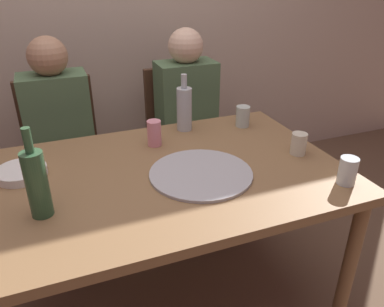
{
  "coord_description": "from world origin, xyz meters",
  "views": [
    {
      "loc": [
        -0.37,
        -1.31,
        1.5
      ],
      "look_at": [
        0.15,
        0.02,
        0.78
      ],
      "focal_mm": 35.3,
      "sensor_mm": 36.0,
      "label": 1
    }
  ],
  "objects_px": {
    "wine_bottle": "(37,183)",
    "plate_stack": "(21,172)",
    "soda_can": "(154,133)",
    "pizza_tray": "(201,173)",
    "dining_table": "(161,187)",
    "wine_glass": "(348,171)",
    "beer_bottle": "(184,108)",
    "tumbler_near": "(243,116)",
    "guest_in_beanie": "(191,118)",
    "chair_left": "(63,146)",
    "tumbler_far": "(299,144)",
    "guest_in_sweater": "(61,136)",
    "chair_right": "(183,128)"
  },
  "relations": [
    {
      "from": "wine_bottle",
      "to": "plate_stack",
      "type": "xyz_separation_m",
      "value": [
        -0.07,
        0.31,
        -0.11
      ]
    },
    {
      "from": "soda_can",
      "to": "pizza_tray",
      "type": "bearing_deg",
      "value": -74.32
    },
    {
      "from": "wine_bottle",
      "to": "plate_stack",
      "type": "relative_size",
      "value": 1.61
    },
    {
      "from": "dining_table",
      "to": "wine_glass",
      "type": "distance_m",
      "value": 0.75
    },
    {
      "from": "wine_glass",
      "to": "beer_bottle",
      "type": "bearing_deg",
      "value": 118.68
    },
    {
      "from": "tumbler_near",
      "to": "guest_in_beanie",
      "type": "height_order",
      "value": "guest_in_beanie"
    },
    {
      "from": "wine_glass",
      "to": "guest_in_beanie",
      "type": "distance_m",
      "value": 1.11
    },
    {
      "from": "pizza_tray",
      "to": "soda_can",
      "type": "height_order",
      "value": "soda_can"
    },
    {
      "from": "pizza_tray",
      "to": "beer_bottle",
      "type": "bearing_deg",
      "value": 77.82
    },
    {
      "from": "pizza_tray",
      "to": "tumbler_near",
      "type": "height_order",
      "value": "tumbler_near"
    },
    {
      "from": "wine_bottle",
      "to": "soda_can",
      "type": "distance_m",
      "value": 0.65
    },
    {
      "from": "dining_table",
      "to": "chair_left",
      "type": "bearing_deg",
      "value": 111.95
    },
    {
      "from": "pizza_tray",
      "to": "tumbler_far",
      "type": "height_order",
      "value": "tumbler_far"
    },
    {
      "from": "tumbler_far",
      "to": "guest_in_beanie",
      "type": "height_order",
      "value": "guest_in_beanie"
    },
    {
      "from": "pizza_tray",
      "to": "wine_glass",
      "type": "distance_m",
      "value": 0.57
    },
    {
      "from": "guest_in_sweater",
      "to": "tumbler_near",
      "type": "bearing_deg",
      "value": 155.68
    },
    {
      "from": "wine_bottle",
      "to": "tumbler_far",
      "type": "relative_size",
      "value": 3.25
    },
    {
      "from": "pizza_tray",
      "to": "beer_bottle",
      "type": "xyz_separation_m",
      "value": [
        0.1,
        0.47,
        0.11
      ]
    },
    {
      "from": "tumbler_far",
      "to": "soda_can",
      "type": "distance_m",
      "value": 0.66
    },
    {
      "from": "dining_table",
      "to": "tumbler_far",
      "type": "height_order",
      "value": "tumbler_far"
    },
    {
      "from": "pizza_tray",
      "to": "tumbler_near",
      "type": "bearing_deg",
      "value": 44.78
    },
    {
      "from": "dining_table",
      "to": "guest_in_beanie",
      "type": "distance_m",
      "value": 0.84
    },
    {
      "from": "guest_in_beanie",
      "to": "chair_left",
      "type": "bearing_deg",
      "value": -11.06
    },
    {
      "from": "tumbler_far",
      "to": "guest_in_sweater",
      "type": "distance_m",
      "value": 1.27
    },
    {
      "from": "plate_stack",
      "to": "soda_can",
      "type": "bearing_deg",
      "value": 8.65
    },
    {
      "from": "chair_left",
      "to": "tumbler_far",
      "type": "bearing_deg",
      "value": 136.24
    },
    {
      "from": "wine_bottle",
      "to": "plate_stack",
      "type": "distance_m",
      "value": 0.33
    },
    {
      "from": "beer_bottle",
      "to": "tumbler_near",
      "type": "xyz_separation_m",
      "value": [
        0.3,
        -0.07,
        -0.06
      ]
    },
    {
      "from": "chair_right",
      "to": "chair_left",
      "type": "bearing_deg",
      "value": 0.0
    },
    {
      "from": "soda_can",
      "to": "chair_left",
      "type": "xyz_separation_m",
      "value": [
        -0.41,
        0.62,
        -0.27
      ]
    },
    {
      "from": "chair_left",
      "to": "beer_bottle",
      "type": "bearing_deg",
      "value": 140.81
    },
    {
      "from": "beer_bottle",
      "to": "guest_in_beanie",
      "type": "bearing_deg",
      "value": 63.42
    },
    {
      "from": "dining_table",
      "to": "soda_can",
      "type": "distance_m",
      "value": 0.3
    },
    {
      "from": "tumbler_near",
      "to": "soda_can",
      "type": "relative_size",
      "value": 0.89
    },
    {
      "from": "chair_left",
      "to": "plate_stack",
      "type": "bearing_deg",
      "value": 75.83
    },
    {
      "from": "beer_bottle",
      "to": "tumbler_near",
      "type": "distance_m",
      "value": 0.32
    },
    {
      "from": "guest_in_beanie",
      "to": "tumbler_near",
      "type": "bearing_deg",
      "value": 107.82
    },
    {
      "from": "guest_in_sweater",
      "to": "guest_in_beanie",
      "type": "distance_m",
      "value": 0.77
    },
    {
      "from": "plate_stack",
      "to": "chair_right",
      "type": "distance_m",
      "value": 1.21
    },
    {
      "from": "tumbler_near",
      "to": "wine_glass",
      "type": "height_order",
      "value": "wine_glass"
    },
    {
      "from": "beer_bottle",
      "to": "guest_in_beanie",
      "type": "relative_size",
      "value": 0.25
    },
    {
      "from": "soda_can",
      "to": "dining_table",
      "type": "bearing_deg",
      "value": -101.21
    },
    {
      "from": "wine_glass",
      "to": "plate_stack",
      "type": "xyz_separation_m",
      "value": [
        -1.19,
        0.52,
        -0.04
      ]
    },
    {
      "from": "chair_right",
      "to": "guest_in_sweater",
      "type": "bearing_deg",
      "value": 11.06
    },
    {
      "from": "soda_can",
      "to": "chair_right",
      "type": "distance_m",
      "value": 0.77
    },
    {
      "from": "guest_in_sweater",
      "to": "dining_table",
      "type": "bearing_deg",
      "value": 115.95
    },
    {
      "from": "wine_bottle",
      "to": "beer_bottle",
      "type": "xyz_separation_m",
      "value": [
        0.71,
        0.52,
        -0.01
      ]
    },
    {
      "from": "tumbler_near",
      "to": "tumbler_far",
      "type": "distance_m",
      "value": 0.39
    },
    {
      "from": "beer_bottle",
      "to": "chair_left",
      "type": "distance_m",
      "value": 0.85
    },
    {
      "from": "tumbler_near",
      "to": "chair_left",
      "type": "relative_size",
      "value": 0.12
    }
  ]
}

